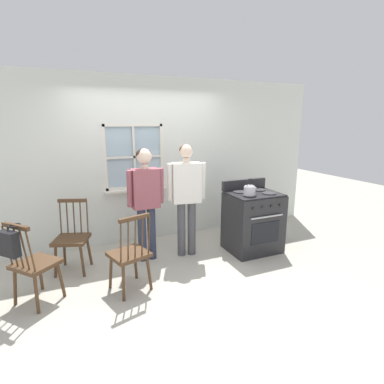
{
  "coord_description": "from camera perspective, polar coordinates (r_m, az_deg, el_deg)",
  "views": [
    {
      "loc": [
        -1.29,
        -3.45,
        1.98
      ],
      "look_at": [
        0.37,
        0.38,
        1.0
      ],
      "focal_mm": 28.0,
      "sensor_mm": 36.0,
      "label": 1
    }
  ],
  "objects": [
    {
      "name": "ground_plane",
      "position": [
        4.18,
        -2.62,
        -15.08
      ],
      "size": [
        16.0,
        16.0,
        0.0
      ],
      "primitive_type": "plane",
      "color": "#B2AD9E"
    },
    {
      "name": "wall_back",
      "position": [
        5.06,
        -8.36,
        5.87
      ],
      "size": [
        6.4,
        0.16,
        2.7
      ],
      "color": "silver",
      "rests_on": "ground_plane"
    },
    {
      "name": "chair_by_window",
      "position": [
        3.8,
        -27.83,
        -12.18
      ],
      "size": [
        0.58,
        0.58,
        0.97
      ],
      "rotation": [
        0.0,
        0.0,
        2.3
      ],
      "color": "#4C331E",
      "rests_on": "ground_plane"
    },
    {
      "name": "chair_near_wall",
      "position": [
        4.36,
        -21.89,
        -8.31
      ],
      "size": [
        0.53,
        0.52,
        0.97
      ],
      "rotation": [
        0.0,
        0.0,
        -0.35
      ],
      "color": "#4C331E",
      "rests_on": "ground_plane"
    },
    {
      "name": "chair_center_cluster",
      "position": [
        3.68,
        -11.76,
        -11.65
      ],
      "size": [
        0.52,
        0.51,
        0.97
      ],
      "rotation": [
        0.0,
        0.0,
        -2.84
      ],
      "color": "#4C331E",
      "rests_on": "ground_plane"
    },
    {
      "name": "person_elderly_left",
      "position": [
        4.26,
        -8.85,
        -0.34
      ],
      "size": [
        0.53,
        0.24,
        1.63
      ],
      "rotation": [
        0.0,
        0.0,
        0.05
      ],
      "color": "#2D3347",
      "rests_on": "ground_plane"
    },
    {
      "name": "person_teen_center",
      "position": [
        4.36,
        -1.08,
        0.31
      ],
      "size": [
        0.57,
        0.28,
        1.67
      ],
      "rotation": [
        0.0,
        0.0,
        -0.17
      ],
      "color": "#4C4C51",
      "rests_on": "ground_plane"
    },
    {
      "name": "stove",
      "position": [
        4.77,
        11.49,
        -5.46
      ],
      "size": [
        0.78,
        0.68,
        1.08
      ],
      "color": "#232326",
      "rests_on": "ground_plane"
    },
    {
      "name": "kettle",
      "position": [
        4.43,
        10.91,
        0.5
      ],
      "size": [
        0.21,
        0.17,
        0.25
      ],
      "color": "#B7B7BC",
      "rests_on": "stove"
    },
    {
      "name": "potted_plant",
      "position": [
        5.03,
        -8.13,
        1.46
      ],
      "size": [
        0.16,
        0.16,
        0.21
      ],
      "color": "beige",
      "rests_on": "wall_back"
    },
    {
      "name": "handbag",
      "position": [
        3.55,
        -31.45,
        -8.31
      ],
      "size": [
        0.25,
        0.25,
        0.31
      ],
      "color": "black",
      "rests_on": "chair_by_window"
    }
  ]
}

